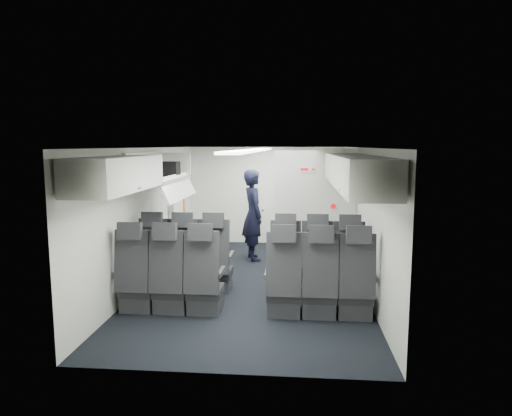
% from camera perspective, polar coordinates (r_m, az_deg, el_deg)
% --- Properties ---
extents(cabin_shell, '(3.41, 6.01, 2.16)m').
position_cam_1_polar(cabin_shell, '(7.20, -0.28, -0.64)').
color(cabin_shell, black).
rests_on(cabin_shell, ground).
extents(seat_row_front, '(3.33, 0.56, 1.24)m').
position_cam_1_polar(seat_row_front, '(6.83, -0.69, -7.29)').
color(seat_row_front, black).
rests_on(seat_row_front, cabin_shell).
extents(seat_row_mid, '(3.33, 0.56, 1.24)m').
position_cam_1_polar(seat_row_mid, '(5.97, -1.56, -9.54)').
color(seat_row_mid, black).
rests_on(seat_row_mid, cabin_shell).
extents(overhead_bin_left_rear, '(0.53, 1.80, 0.40)m').
position_cam_1_polar(overhead_bin_left_rear, '(5.50, -17.00, 4.10)').
color(overhead_bin_left_rear, silver).
rests_on(overhead_bin_left_rear, cabin_shell).
extents(overhead_bin_left_front_open, '(0.64, 1.70, 0.72)m').
position_cam_1_polar(overhead_bin_left_front_open, '(7.17, -12.05, 4.08)').
color(overhead_bin_left_front_open, '#9E9E93').
rests_on(overhead_bin_left_front_open, cabin_shell).
extents(overhead_bin_right_rear, '(0.53, 1.80, 0.40)m').
position_cam_1_polar(overhead_bin_right_rear, '(5.16, 13.32, 4.00)').
color(overhead_bin_right_rear, silver).
rests_on(overhead_bin_right_rear, cabin_shell).
extents(overhead_bin_right_front, '(0.53, 1.70, 0.40)m').
position_cam_1_polar(overhead_bin_right_front, '(6.89, 11.24, 4.98)').
color(overhead_bin_right_front, silver).
rests_on(overhead_bin_right_front, cabin_shell).
extents(bulkhead_partition, '(1.40, 0.15, 2.13)m').
position_cam_1_polar(bulkhead_partition, '(7.98, 7.28, -0.22)').
color(bulkhead_partition, silver).
rests_on(bulkhead_partition, cabin_shell).
extents(galley_unit, '(0.85, 0.52, 1.90)m').
position_cam_1_polar(galley_unit, '(9.89, 6.67, 0.62)').
color(galley_unit, '#939399').
rests_on(galley_unit, cabin_shell).
extents(boarding_door, '(0.12, 1.27, 1.86)m').
position_cam_1_polar(boarding_door, '(9.03, -9.77, -0.11)').
color(boarding_door, silver).
rests_on(boarding_door, cabin_shell).
extents(flight_attendant, '(0.61, 0.74, 1.74)m').
position_cam_1_polar(flight_attendant, '(8.70, -0.35, -0.86)').
color(flight_attendant, black).
rests_on(flight_attendant, ground).
extents(carry_on_bag, '(0.40, 0.28, 0.24)m').
position_cam_1_polar(carry_on_bag, '(7.42, -11.14, 4.80)').
color(carry_on_bag, black).
rests_on(carry_on_bag, overhead_bin_left_front_open).
extents(papers, '(0.19, 0.05, 0.13)m').
position_cam_1_polar(papers, '(8.61, 0.88, 0.22)').
color(papers, white).
rests_on(papers, flight_attendant).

